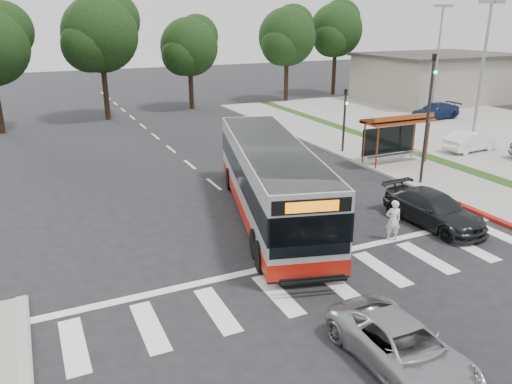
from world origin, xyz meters
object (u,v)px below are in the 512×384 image
transit_bus (271,181)px  dark_sedan (434,209)px  pedestrian (393,220)px  silver_suv_south (403,347)px

transit_bus → dark_sedan: (5.68, -3.62, -0.92)m
pedestrian → dark_sedan: size_ratio=0.35×
transit_bus → silver_suv_south: (-1.49, -10.14, -1.00)m
transit_bus → silver_suv_south: 10.29m
dark_sedan → silver_suv_south: bearing=-140.8°
pedestrian → silver_suv_south: (-4.65, -6.02, -0.22)m
transit_bus → dark_sedan: size_ratio=2.65×
transit_bus → dark_sedan: bearing=-17.3°
pedestrian → dark_sedan: bearing=-148.4°
pedestrian → dark_sedan: (2.52, 0.50, -0.13)m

